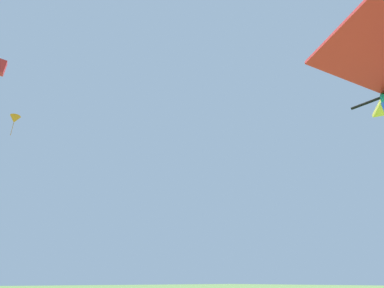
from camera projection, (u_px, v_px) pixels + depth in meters
name	position (u px, v px, depth m)	size (l,w,h in m)	color
distant_kite_orange_overhead_distant	(15.00, 119.00, 28.31)	(1.18, 1.18, 1.97)	orange
distant_kite_red_low_right	(0.00, 67.00, 28.70)	(1.00, 1.07, 1.45)	red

